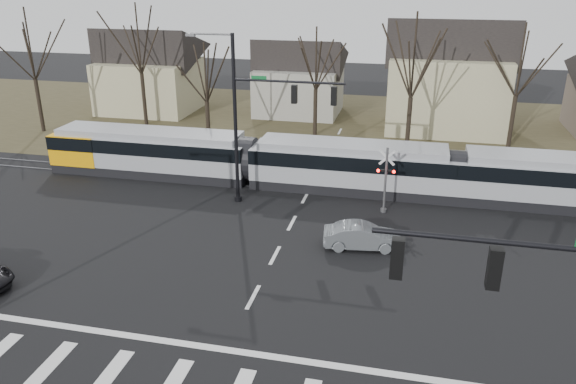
# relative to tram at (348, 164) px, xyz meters

# --- Properties ---
(ground) EXTENTS (140.00, 140.00, 0.00)m
(ground) POSITION_rel_tram_xyz_m (-2.44, -16.00, -1.73)
(ground) COLOR black
(grass_verge) EXTENTS (140.00, 28.00, 0.01)m
(grass_verge) POSITION_rel_tram_xyz_m (-2.44, 16.00, -1.72)
(grass_verge) COLOR #38331E
(grass_verge) RESTS_ON ground
(stop_line) EXTENTS (28.00, 0.35, 0.01)m
(stop_line) POSITION_rel_tram_xyz_m (-2.44, -17.80, -1.72)
(stop_line) COLOR silver
(stop_line) RESTS_ON ground
(lane_dashes) EXTENTS (0.18, 30.00, 0.01)m
(lane_dashes) POSITION_rel_tram_xyz_m (-2.44, -0.00, -1.72)
(lane_dashes) COLOR silver
(lane_dashes) RESTS_ON ground
(rail_pair) EXTENTS (90.00, 1.52, 0.06)m
(rail_pair) POSITION_rel_tram_xyz_m (-2.44, -0.20, -1.70)
(rail_pair) COLOR #59595E
(rail_pair) RESTS_ON ground
(tram) EXTENTS (41.76, 3.10, 3.17)m
(tram) POSITION_rel_tram_xyz_m (0.00, 0.00, 0.00)
(tram) COLOR gray
(tram) RESTS_ON ground
(sedan) EXTENTS (2.55, 4.42, 1.33)m
(sedan) POSITION_rel_tram_xyz_m (1.77, -8.18, -1.06)
(sedan) COLOR slate
(sedan) RESTS_ON ground
(signal_pole_near_right) EXTENTS (6.72, 0.44, 8.00)m
(signal_pole_near_right) POSITION_rel_tram_xyz_m (7.67, -22.00, 3.44)
(signal_pole_near_right) COLOR black
(signal_pole_near_right) RESTS_ON ground
(signal_pole_far) EXTENTS (9.28, 0.44, 10.20)m
(signal_pole_far) POSITION_rel_tram_xyz_m (-4.85, -3.50, 3.97)
(signal_pole_far) COLOR black
(signal_pole_far) RESTS_ON ground
(rail_crossing_signal) EXTENTS (1.08, 0.36, 4.00)m
(rail_crossing_signal) POSITION_rel_tram_xyz_m (2.56, -3.21, 0.16)
(rail_crossing_signal) COLOR #59595B
(rail_crossing_signal) RESTS_ON ground
(tree_row) EXTENTS (59.20, 7.20, 10.00)m
(tree_row) POSITION_rel_tram_xyz_m (-0.44, 10.00, 3.27)
(tree_row) COLOR black
(tree_row) RESTS_ON ground
(house_a) EXTENTS (9.72, 8.64, 8.60)m
(house_a) POSITION_rel_tram_xyz_m (-22.44, 18.00, 2.74)
(house_a) COLOR tan
(house_a) RESTS_ON ground
(house_b) EXTENTS (8.64, 7.56, 7.65)m
(house_b) POSITION_rel_tram_xyz_m (-7.44, 20.00, 2.24)
(house_b) COLOR gray
(house_b) RESTS_ON ground
(house_c) EXTENTS (10.80, 8.64, 10.10)m
(house_c) POSITION_rel_tram_xyz_m (6.56, 17.00, 3.51)
(house_c) COLOR tan
(house_c) RESTS_ON ground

